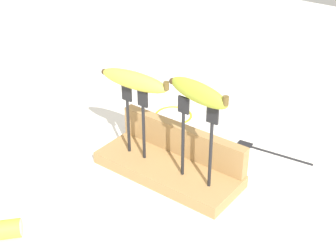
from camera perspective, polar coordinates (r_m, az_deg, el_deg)
ground_plane at (r=1.13m, az=0.00°, el=-5.66°), size 3.00×3.00×0.00m
wooden_board at (r=1.12m, az=0.00°, el=-5.06°), size 0.34×0.14×0.03m
board_backstop at (r=1.13m, az=1.70°, el=-1.64°), size 0.33×0.03×0.07m
fork_stand_left at (r=1.09m, az=-3.82°, el=1.20°), size 0.07×0.01×0.17m
fork_stand_right at (r=1.00m, az=3.40°, el=-1.06°), size 0.10×0.01×0.19m
banana_raised_left at (r=1.05m, az=-3.98°, el=5.34°), size 0.18×0.05×0.04m
banana_raised_right at (r=0.95m, az=3.57°, el=3.94°), size 0.16×0.06×0.04m
fork_fallen_near at (r=1.23m, az=11.15°, el=-2.73°), size 0.19×0.04×0.01m
banana_chunk_near at (r=1.01m, az=-18.31°, el=-11.37°), size 0.06×0.07×0.04m
wire_coil at (r=1.36m, az=0.63°, el=1.34°), size 0.11×0.11×0.01m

